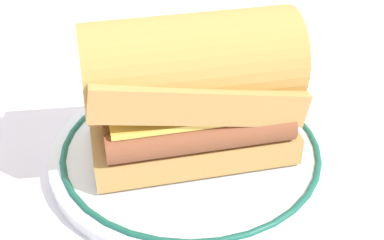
{
  "coord_description": "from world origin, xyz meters",
  "views": [
    {
      "loc": [
        -0.17,
        -0.35,
        0.31
      ],
      "look_at": [
        -0.02,
        -0.0,
        0.04
      ],
      "focal_mm": 48.06,
      "sensor_mm": 36.0,
      "label": 1
    }
  ],
  "objects": [
    {
      "name": "plate",
      "position": [
        -0.02,
        -0.0,
        0.01
      ],
      "size": [
        0.26,
        0.26,
        0.01
      ],
      "color": "white",
      "rests_on": "ground_plane"
    },
    {
      "name": "ground_plane",
      "position": [
        0.0,
        0.0,
        0.0
      ],
      "size": [
        1.5,
        1.5,
        0.0
      ],
      "primitive_type": "plane",
      "color": "silver"
    },
    {
      "name": "sausage_sandwich",
      "position": [
        -0.02,
        -0.0,
        0.08
      ],
      "size": [
        0.2,
        0.13,
        0.13
      ],
      "rotation": [
        0.0,
        0.0,
        -0.17
      ],
      "color": "tan",
      "rests_on": "plate"
    }
  ]
}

